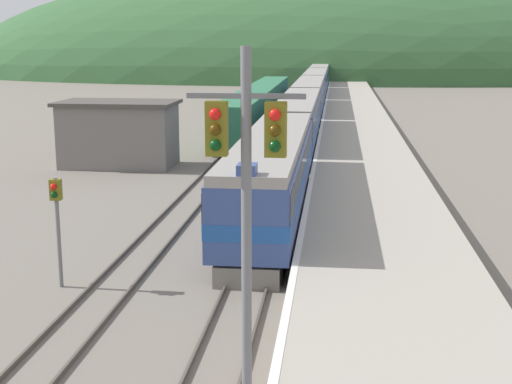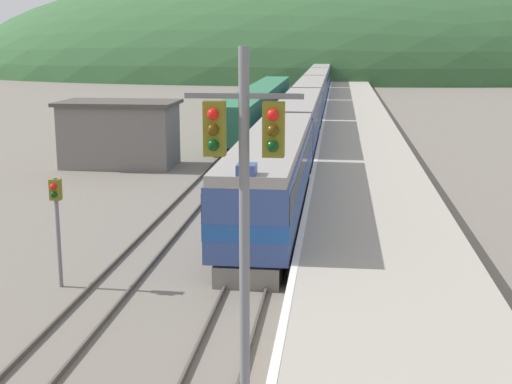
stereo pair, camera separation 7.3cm
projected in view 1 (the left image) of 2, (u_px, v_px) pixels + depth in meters
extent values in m
cube|color=#4C443D|center=(303.00, 116.00, 77.57)|extent=(0.08, 180.00, 0.16)
cube|color=#4C443D|center=(316.00, 116.00, 77.41)|extent=(0.08, 180.00, 0.16)
cube|color=#4C443D|center=(261.00, 115.00, 78.08)|extent=(0.08, 180.00, 0.16)
cube|color=#4C443D|center=(274.00, 116.00, 77.92)|extent=(0.08, 180.00, 0.16)
cube|color=#9E9689|center=(359.00, 138.00, 57.46)|extent=(6.41, 140.00, 0.98)
cube|color=silver|center=(320.00, 132.00, 57.70)|extent=(0.24, 140.00, 0.01)
ellipsoid|color=#335B33|center=(324.00, 76.00, 160.39)|extent=(169.58, 76.31, 47.73)
cube|color=slate|center=(119.00, 136.00, 47.34)|extent=(7.25, 4.08, 4.11)
cube|color=#47423D|center=(118.00, 103.00, 46.88)|extent=(7.75, 4.58, 0.24)
cube|color=black|center=(273.00, 208.00, 34.16)|extent=(2.42, 19.28, 0.85)
cube|color=#334784|center=(273.00, 172.00, 33.78)|extent=(2.96, 20.51, 2.70)
cube|color=#1E4C99|center=(273.00, 177.00, 33.83)|extent=(2.99, 20.53, 0.59)
cube|color=black|center=(273.00, 160.00, 33.65)|extent=(2.98, 19.28, 0.81)
cube|color=gray|center=(273.00, 140.00, 33.45)|extent=(2.78, 20.51, 0.40)
cube|color=black|center=(249.00, 204.00, 24.80)|extent=(3.00, 2.20, 1.08)
cube|color=#334784|center=(247.00, 169.00, 23.85)|extent=(0.64, 0.80, 0.36)
cube|color=slate|center=(246.00, 278.00, 24.41)|extent=(2.31, 0.40, 0.77)
cube|color=black|center=(298.00, 143.00, 55.26)|extent=(2.42, 19.90, 0.85)
cube|color=#334784|center=(298.00, 120.00, 54.89)|extent=(2.96, 21.17, 2.70)
cube|color=#1E4C99|center=(298.00, 123.00, 54.93)|extent=(2.99, 21.19, 0.59)
cube|color=black|center=(298.00, 113.00, 54.76)|extent=(2.98, 19.90, 0.81)
cube|color=gray|center=(298.00, 100.00, 54.56)|extent=(2.78, 21.17, 0.40)
cube|color=black|center=(309.00, 113.00, 76.69)|extent=(2.42, 19.90, 0.85)
cube|color=#334784|center=(309.00, 97.00, 76.31)|extent=(2.96, 21.17, 2.70)
cube|color=#1E4C99|center=(309.00, 99.00, 76.36)|extent=(2.99, 21.19, 0.59)
cube|color=black|center=(309.00, 91.00, 76.19)|extent=(2.98, 19.90, 0.81)
cube|color=gray|center=(310.00, 82.00, 75.98)|extent=(2.78, 21.17, 0.40)
cube|color=black|center=(315.00, 97.00, 98.12)|extent=(2.42, 19.90, 0.85)
cube|color=#334784|center=(316.00, 84.00, 97.74)|extent=(2.96, 21.17, 2.70)
cube|color=#1E4C99|center=(316.00, 85.00, 97.78)|extent=(2.99, 21.19, 0.59)
cube|color=black|center=(316.00, 79.00, 97.61)|extent=(2.98, 19.90, 0.81)
cube|color=gray|center=(316.00, 72.00, 97.41)|extent=(2.78, 21.17, 0.40)
cube|color=black|center=(320.00, 86.00, 119.54)|extent=(2.42, 19.90, 0.85)
cube|color=#334784|center=(320.00, 75.00, 119.16)|extent=(2.96, 21.17, 2.70)
cube|color=#1E4C99|center=(320.00, 77.00, 119.21)|extent=(2.99, 21.19, 0.59)
cube|color=black|center=(320.00, 72.00, 119.04)|extent=(2.98, 19.90, 0.81)
cube|color=gray|center=(320.00, 66.00, 118.83)|extent=(2.78, 21.17, 0.40)
cube|color=black|center=(259.00, 121.00, 69.72)|extent=(2.46, 38.66, 0.80)
cube|color=#286B47|center=(259.00, 102.00, 69.33)|extent=(2.90, 40.27, 2.90)
cylinder|color=slate|center=(247.00, 266.00, 13.72)|extent=(0.20, 0.20, 8.31)
cube|color=slate|center=(246.00, 96.00, 13.03)|extent=(2.20, 0.10, 0.10)
cube|color=#6B6619|center=(217.00, 129.00, 13.22)|extent=(0.40, 0.28, 1.02)
sphere|color=red|center=(215.00, 114.00, 12.99)|extent=(0.22, 0.22, 0.22)
sphere|color=#412C05|center=(215.00, 130.00, 13.05)|extent=(0.22, 0.22, 0.22)
sphere|color=black|center=(215.00, 145.00, 13.11)|extent=(0.22, 0.22, 0.22)
cube|color=#6B6619|center=(276.00, 129.00, 13.10)|extent=(0.40, 0.28, 1.02)
sphere|color=red|center=(275.00, 115.00, 12.87)|extent=(0.22, 0.22, 0.22)
sphere|color=#412C05|center=(275.00, 131.00, 12.93)|extent=(0.22, 0.22, 0.22)
sphere|color=black|center=(275.00, 146.00, 12.99)|extent=(0.22, 0.22, 0.22)
cylinder|color=slate|center=(58.00, 233.00, 24.27)|extent=(0.14, 0.14, 3.85)
cube|color=#6B6619|center=(56.00, 190.00, 23.95)|extent=(0.36, 0.28, 0.71)
sphere|color=red|center=(53.00, 187.00, 23.75)|extent=(0.22, 0.22, 0.22)
sphere|color=black|center=(54.00, 195.00, 23.81)|extent=(0.22, 0.22, 0.22)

